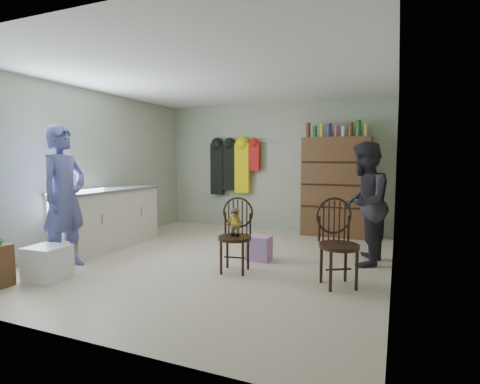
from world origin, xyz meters
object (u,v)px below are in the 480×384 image
at_px(chair_front, 236,229).
at_px(chair_far, 337,239).
at_px(dresser, 336,186).
at_px(counter, 108,218).

height_order(chair_front, chair_far, chair_far).
height_order(chair_front, dresser, dresser).
height_order(chair_far, dresser, dresser).
height_order(counter, chair_front, counter).
xyz_separation_m(counter, dresser, (3.20, 2.30, 0.44)).
bearing_deg(counter, chair_far, -6.24).
relative_size(counter, chair_front, 2.00).
xyz_separation_m(counter, chair_front, (2.38, -0.36, 0.06)).
bearing_deg(chair_front, chair_far, -10.80).
relative_size(chair_far, dresser, 0.47).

